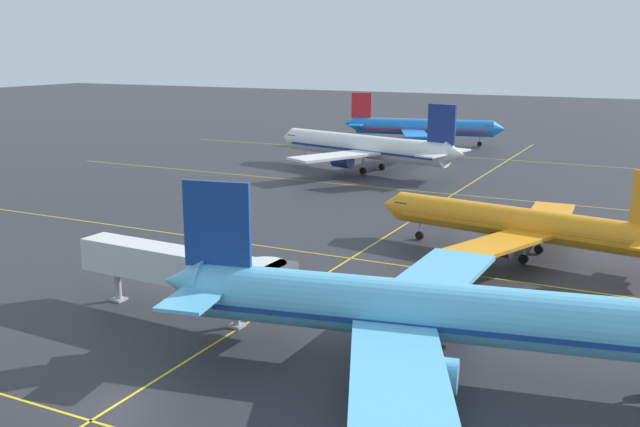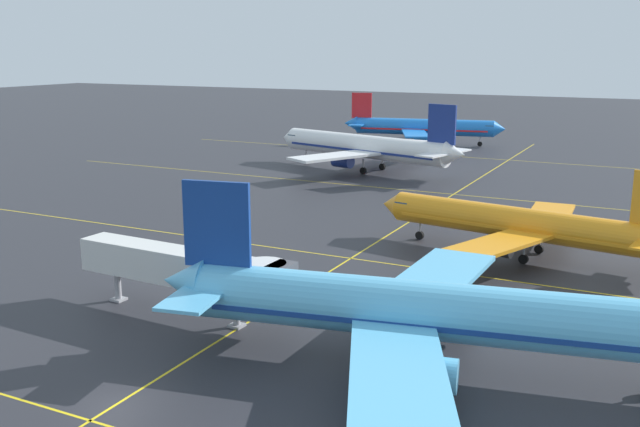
{
  "view_description": "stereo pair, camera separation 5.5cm",
  "coord_description": "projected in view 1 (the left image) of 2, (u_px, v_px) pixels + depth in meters",
  "views": [
    {
      "loc": [
        29.06,
        -30.22,
        21.26
      ],
      "look_at": [
        -3.43,
        34.8,
        4.45
      ],
      "focal_mm": 40.52,
      "sensor_mm": 36.0,
      "label": 1
    },
    {
      "loc": [
        29.11,
        -30.2,
        21.26
      ],
      "look_at": [
        -3.43,
        34.8,
        4.45
      ],
      "focal_mm": 40.52,
      "sensor_mm": 36.0,
      "label": 2
    }
  ],
  "objects": [
    {
      "name": "taxiway_markings",
      "position": [
        411.0,
        221.0,
        90.48
      ],
      "size": [
        143.91,
        163.03,
        0.01
      ],
      "color": "yellow",
      "rests_on": "ground"
    },
    {
      "name": "ground_plane",
      "position": [
        115.0,
        406.0,
        43.78
      ],
      "size": [
        600.0,
        600.0,
        0.0
      ],
      "primitive_type": "plane",
      "color": "#28282D"
    },
    {
      "name": "jet_bridge",
      "position": [
        197.0,
        270.0,
        57.02
      ],
      "size": [
        19.87,
        3.76,
        5.58
      ],
      "color": "silver",
      "rests_on": "ground"
    },
    {
      "name": "airliner_second_row",
      "position": [
        521.0,
        224.0,
        74.23
      ],
      "size": [
        32.7,
        27.89,
        10.18
      ],
      "color": "orange",
      "rests_on": "ground"
    },
    {
      "name": "airliner_front_gate",
      "position": [
        428.0,
        311.0,
        47.77
      ],
      "size": [
        39.08,
        33.24,
        12.2
      ],
      "color": "#5BB7E5",
      "rests_on": "ground"
    },
    {
      "name": "airliner_far_left_stand",
      "position": [
        421.0,
        127.0,
        160.57
      ],
      "size": [
        35.78,
        30.4,
        11.18
      ],
      "color": "blue",
      "rests_on": "ground"
    },
    {
      "name": "airliner_third_row",
      "position": [
        366.0,
        147.0,
        125.73
      ],
      "size": [
        39.35,
        33.52,
        12.39
      ],
      "color": "white",
      "rests_on": "ground"
    }
  ]
}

